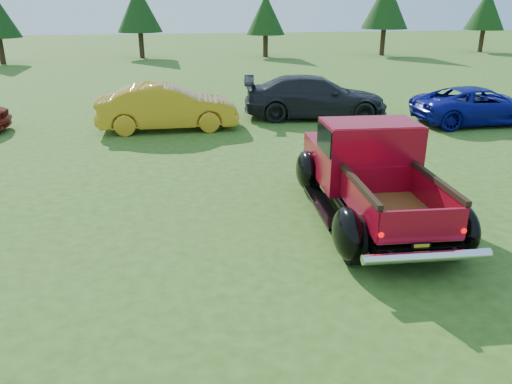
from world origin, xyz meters
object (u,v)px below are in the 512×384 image
(tree_mid_left, at_px, (139,9))
(tree_far_east, at_px, (486,10))
(show_car_grey, at_px, (315,97))
(show_car_blue, at_px, (479,105))
(pickup_truck, at_px, (367,170))
(tree_east, at_px, (386,4))
(show_car_yellow, at_px, (168,107))
(tree_mid_right, at_px, (266,15))

(tree_mid_left, xyz_separation_m, tree_far_east, (27.00, -0.50, -0.14))
(show_car_grey, height_order, show_car_blue, show_car_grey)
(tree_mid_left, relative_size, pickup_truck, 1.00)
(show_car_grey, bearing_deg, tree_east, -19.54)
(pickup_truck, relative_size, show_car_grey, 1.00)
(tree_east, relative_size, show_car_yellow, 1.22)
(tree_mid_right, relative_size, tree_far_east, 0.92)
(tree_mid_left, distance_m, tree_east, 18.06)
(show_car_grey, xyz_separation_m, show_car_blue, (5.15, -1.92, -0.12))
(tree_mid_right, xyz_separation_m, tree_far_east, (18.00, 0.50, 0.27))
(tree_east, height_order, show_car_blue, tree_east)
(tree_mid_right, bearing_deg, show_car_blue, -83.18)
(tree_far_east, relative_size, show_car_grey, 0.96)
(tree_far_east, relative_size, show_car_yellow, 1.09)
(tree_far_east, bearing_deg, show_car_yellow, -139.47)
(pickup_truck, bearing_deg, show_car_yellow, 119.79)
(pickup_truck, relative_size, show_car_blue, 1.14)
(tree_east, xyz_separation_m, show_car_grey, (-11.46, -20.07, -2.93))
(tree_mid_right, height_order, tree_east, tree_east)
(tree_mid_right, height_order, show_car_grey, tree_mid_right)
(tree_mid_left, xyz_separation_m, tree_mid_right, (9.00, -1.00, -0.41))
(tree_far_east, height_order, show_car_yellow, tree_far_east)
(show_car_yellow, bearing_deg, tree_mid_right, -19.05)
(tree_east, bearing_deg, tree_far_east, 6.34)
(pickup_truck, relative_size, show_car_yellow, 1.14)
(tree_east, bearing_deg, show_car_blue, -106.01)
(tree_far_east, bearing_deg, tree_mid_left, 178.94)
(tree_mid_right, distance_m, show_car_yellow, 22.84)
(tree_far_east, xyz_separation_m, show_car_blue, (-15.31, -22.99, -2.63))
(tree_mid_right, bearing_deg, tree_east, -3.18)
(tree_east, distance_m, show_car_grey, 23.30)
(tree_east, relative_size, pickup_truck, 1.08)
(tree_mid_right, distance_m, show_car_grey, 20.84)
(tree_east, distance_m, pickup_truck, 31.45)
(tree_mid_right, relative_size, tree_east, 0.81)
(tree_mid_right, xyz_separation_m, pickup_truck, (-4.01, -28.99, -2.11))
(tree_mid_left, bearing_deg, tree_mid_right, -6.34)
(show_car_yellow, bearing_deg, pickup_truck, -153.96)
(tree_east, bearing_deg, show_car_grey, -119.73)
(tree_mid_right, height_order, pickup_truck, tree_mid_right)
(tree_mid_right, distance_m, tree_far_east, 18.01)
(show_car_blue, bearing_deg, tree_far_east, -33.65)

